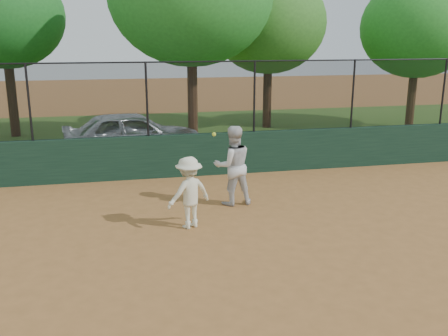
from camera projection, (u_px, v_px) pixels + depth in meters
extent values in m
plane|color=#9C6432|center=(205.00, 272.00, 8.40)|extent=(80.00, 80.00, 0.00)
cube|color=#183524|center=(167.00, 156.00, 13.91)|extent=(26.00, 0.20, 1.20)
cube|color=#2E5019|center=(152.00, 136.00, 19.73)|extent=(36.00, 12.00, 0.01)
imported|color=#ACB2B6|center=(133.00, 134.00, 16.19)|extent=(4.61, 2.23, 1.52)
imported|color=silver|center=(233.00, 165.00, 11.58)|extent=(0.97, 0.78, 1.87)
imported|color=beige|center=(189.00, 193.00, 10.20)|extent=(1.11, 0.90, 1.50)
sphere|color=#BCD02E|center=(214.00, 134.00, 9.70)|extent=(0.08, 0.08, 0.08)
cube|color=black|center=(165.00, 99.00, 13.50)|extent=(26.00, 0.02, 2.00)
cylinder|color=black|center=(164.00, 62.00, 13.25)|extent=(26.00, 0.04, 0.04)
cylinder|color=black|center=(29.00, 102.00, 12.78)|extent=(0.06, 0.06, 2.00)
cylinder|color=black|center=(147.00, 99.00, 13.40)|extent=(0.06, 0.06, 2.00)
cylinder|color=black|center=(254.00, 97.00, 14.02)|extent=(0.06, 0.06, 2.00)
cylinder|color=black|center=(353.00, 94.00, 14.63)|extent=(0.06, 0.06, 2.00)
cylinder|color=black|center=(443.00, 92.00, 15.25)|extent=(0.06, 0.06, 2.00)
cylinder|color=#3E2615|center=(12.00, 100.00, 19.43)|extent=(0.36, 0.36, 2.83)
ellipsoid|color=#1B5D1E|center=(3.00, 16.00, 18.62)|extent=(4.50, 4.09, 3.89)
cylinder|color=#4C2F1B|center=(193.00, 102.00, 18.02)|extent=(0.36, 0.36, 3.04)
cylinder|color=#3E2414|center=(267.00, 98.00, 21.37)|extent=(0.36, 0.36, 2.51)
ellipsoid|color=#336A22|center=(269.00, 23.00, 20.57)|extent=(4.82, 4.38, 4.16)
cylinder|color=#49301A|center=(411.00, 100.00, 21.46)|extent=(0.36, 0.36, 2.33)
ellipsoid|color=#227020|center=(418.00, 27.00, 20.69)|extent=(4.82, 4.38, 4.16)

